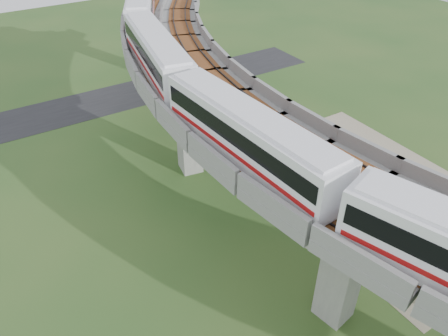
{
  "coord_description": "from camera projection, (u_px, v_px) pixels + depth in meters",
  "views": [
    {
      "loc": [
        -15.81,
        -22.57,
        26.38
      ],
      "look_at": [
        -1.73,
        -0.24,
        7.5
      ],
      "focal_mm": 35.0,
      "sensor_mm": 36.0,
      "label": 1
    }
  ],
  "objects": [
    {
      "name": "tree_4",
      "position": [
        295.0,
        190.0,
        39.51
      ],
      "size": [
        2.37,
        2.37,
        2.81
      ],
      "color": "#382314",
      "rests_on": "ground"
    },
    {
      "name": "tree_2",
      "position": [
        249.0,
        139.0,
        46.16
      ],
      "size": [
        2.77,
        2.77,
        3.22
      ],
      "color": "#382314",
      "rests_on": "ground"
    },
    {
      "name": "tree_5",
      "position": [
        358.0,
        220.0,
        35.54
      ],
      "size": [
        2.09,
        2.09,
        3.17
      ],
      "color": "#382314",
      "rests_on": "ground"
    },
    {
      "name": "asphalt_road",
      "position": [
        115.0,
        98.0,
        58.37
      ],
      "size": [
        60.0,
        8.0,
        0.03
      ],
      "primitive_type": "cube",
      "color": "#232326",
      "rests_on": "ground"
    },
    {
      "name": "car_red",
      "position": [
        438.0,
        197.0,
        40.53
      ],
      "size": [
        3.07,
        3.68,
        1.19
      ],
      "primitive_type": "imported",
      "rotation": [
        0.0,
        0.0,
        -0.6
      ],
      "color": "maroon",
      "rests_on": "dirt_lot"
    },
    {
      "name": "tree_0",
      "position": [
        222.0,
        91.0,
        55.78
      ],
      "size": [
        1.86,
        1.86,
        2.74
      ],
      "color": "#382314",
      "rests_on": "ground"
    },
    {
      "name": "tree_1",
      "position": [
        232.0,
        109.0,
        51.87
      ],
      "size": [
        2.61,
        2.61,
        3.01
      ],
      "color": "#382314",
      "rests_on": "ground"
    },
    {
      "name": "metro_train",
      "position": [
        224.0,
        85.0,
        32.95
      ],
      "size": [
        12.12,
        61.24,
        3.64
      ],
      "color": "white",
      "rests_on": "ground"
    },
    {
      "name": "fence",
      "position": [
        325.0,
        187.0,
        41.53
      ],
      "size": [
        3.87,
        38.73,
        1.5
      ],
      "color": "#2D382D",
      "rests_on": "ground"
    },
    {
      "name": "ground",
      "position": [
        239.0,
        231.0,
        37.73
      ],
      "size": [
        160.0,
        160.0,
        0.0
      ],
      "primitive_type": "plane",
      "color": "#2A5120",
      "rests_on": "ground"
    },
    {
      "name": "dirt_lot",
      "position": [
        370.0,
        189.0,
        42.42
      ],
      "size": [
        18.0,
        26.0,
        0.04
      ],
      "primitive_type": "cube",
      "color": "gray",
      "rests_on": "ground"
    },
    {
      "name": "viaduct",
      "position": [
        283.0,
        128.0,
        34.13
      ],
      "size": [
        19.58,
        73.98,
        11.4
      ],
      "color": "#99968E",
      "rests_on": "ground"
    },
    {
      "name": "tree_3",
      "position": [
        267.0,
        160.0,
        42.99
      ],
      "size": [
        2.32,
        2.32,
        3.03
      ],
      "color": "#382314",
      "rests_on": "ground"
    },
    {
      "name": "car_dark",
      "position": [
        344.0,
        164.0,
        44.84
      ],
      "size": [
        4.33,
        2.68,
        1.17
      ],
      "primitive_type": "imported",
      "rotation": [
        0.0,
        0.0,
        1.85
      ],
      "color": "black",
      "rests_on": "dirt_lot"
    }
  ]
}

